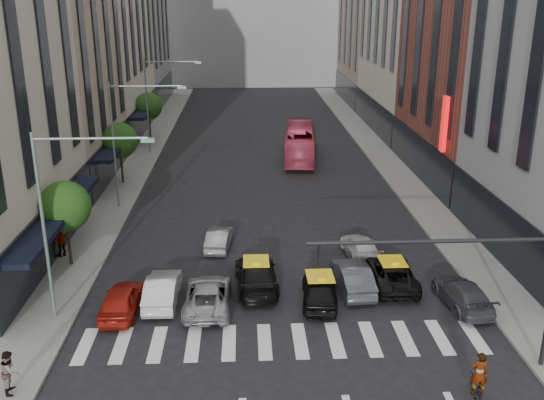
{
  "coord_description": "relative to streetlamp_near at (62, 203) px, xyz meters",
  "views": [
    {
      "loc": [
        -1.79,
        -22.23,
        14.81
      ],
      "look_at": [
        -0.28,
        9.53,
        4.0
      ],
      "focal_mm": 40.0,
      "sensor_mm": 36.0,
      "label": 1
    }
  ],
  "objects": [
    {
      "name": "streetlamp_near",
      "position": [
        0.0,
        0.0,
        0.0
      ],
      "size": [
        5.38,
        0.25,
        9.0
      ],
      "color": "gray",
      "rests_on": "sidewalk_left"
    },
    {
      "name": "building_right_d",
      "position": [
        27.04,
        61.0,
        8.1
      ],
      "size": [
        8.0,
        18.0,
        28.0
      ],
      "primitive_type": "cube",
      "color": "tan",
      "rests_on": "ground"
    },
    {
      "name": "car_white_front",
      "position": [
        4.04,
        1.45,
        -5.18
      ],
      "size": [
        1.56,
        4.43,
        1.46
      ],
      "primitive_type": "imported",
      "rotation": [
        0.0,
        0.0,
        3.14
      ],
      "color": "silver",
      "rests_on": "ground"
    },
    {
      "name": "pedestrian_near",
      "position": [
        -0.9,
        -5.82,
        -4.87
      ],
      "size": [
        0.81,
        0.96,
        1.77
      ],
      "primitive_type": "imported",
      "rotation": [
        0.0,
        0.0,
        1.74
      ],
      "color": "gray",
      "rests_on": "sidewalk_left"
    },
    {
      "name": "tree_mid",
      "position": [
        -1.76,
        22.0,
        -2.25
      ],
      "size": [
        2.88,
        2.88,
        4.95
      ],
      "color": "black",
      "rests_on": "sidewalk_left"
    },
    {
      "name": "car_row2_left",
      "position": [
        6.64,
        8.28,
        -5.28
      ],
      "size": [
        1.73,
        3.91,
        1.25
      ],
      "primitive_type": "imported",
      "rotation": [
        0.0,
        0.0,
        3.03
      ],
      "color": "#949498",
      "rests_on": "ground"
    },
    {
      "name": "liberty_sign",
      "position": [
        22.64,
        16.0,
        0.1
      ],
      "size": [
        0.3,
        0.7,
        4.0
      ],
      "color": "red",
      "rests_on": "ground"
    },
    {
      "name": "car_row2_right",
      "position": [
        15.05,
        6.55,
        -5.28
      ],
      "size": [
        2.13,
        4.44,
        1.25
      ],
      "primitive_type": "imported",
      "rotation": [
        0.0,
        0.0,
        3.23
      ],
      "color": "#BCBCBC",
      "rests_on": "ground"
    },
    {
      "name": "car_grey_mid",
      "position": [
        13.85,
        2.38,
        -5.16
      ],
      "size": [
        1.86,
        4.6,
        1.48
      ],
      "primitive_type": "imported",
      "rotation": [
        0.0,
        0.0,
        3.21
      ],
      "color": "#3A3C41",
      "rests_on": "ground"
    },
    {
      "name": "tree_far",
      "position": [
        -1.76,
        38.0,
        -2.25
      ],
      "size": [
        2.88,
        2.88,
        4.95
      ],
      "color": "black",
      "rests_on": "sidewalk_left"
    },
    {
      "name": "rider",
      "position": [
        17.04,
        -7.03,
        -4.03
      ],
      "size": [
        0.72,
        0.51,
        1.85
      ],
      "primitive_type": "imported",
      "rotation": [
        0.0,
        0.0,
        3.04
      ],
      "color": "gray",
      "rests_on": "motorcycle"
    },
    {
      "name": "streetlamp_far",
      "position": [
        0.0,
        32.0,
        0.0
      ],
      "size": [
        5.38,
        0.25,
        9.0
      ],
      "color": "gray",
      "rests_on": "sidewalk_left"
    },
    {
      "name": "sidewalk_left",
      "position": [
        -1.46,
        26.0,
        -5.83
      ],
      "size": [
        3.0,
        96.0,
        0.15
      ],
      "primitive_type": "cube",
      "color": "slate",
      "rests_on": "ground"
    },
    {
      "name": "traffic_signal",
      "position": [
        17.74,
        -5.0,
        -1.43
      ],
      "size": [
        10.1,
        0.2,
        6.0
      ],
      "color": "black",
      "rests_on": "ground"
    },
    {
      "name": "building_right_b",
      "position": [
        27.04,
        23.0,
        7.1
      ],
      "size": [
        8.0,
        18.0,
        26.0
      ],
      "primitive_type": "cube",
      "color": "brown",
      "rests_on": "ground"
    },
    {
      "name": "building_left_b",
      "position": [
        -6.96,
        24.0,
        6.1
      ],
      "size": [
        8.0,
        16.0,
        24.0
      ],
      "primitive_type": "cube",
      "color": "tan",
      "rests_on": "ground"
    },
    {
      "name": "car_silver",
      "position": [
        6.34,
        0.8,
        -5.22
      ],
      "size": [
        2.3,
        4.92,
        1.36
      ],
      "primitive_type": "imported",
      "rotation": [
        0.0,
        0.0,
        3.13
      ],
      "color": "#96969B",
      "rests_on": "ground"
    },
    {
      "name": "car_grey_curb",
      "position": [
        19.04,
        0.36,
        -5.24
      ],
      "size": [
        2.22,
        4.69,
        1.32
      ],
      "primitive_type": "imported",
      "rotation": [
        0.0,
        0.0,
        3.22
      ],
      "color": "#3B3D42",
      "rests_on": "ground"
    },
    {
      "name": "pedestrian_far",
      "position": [
        -2.56,
        7.14,
        -4.86
      ],
      "size": [
        1.11,
        0.95,
        1.79
      ],
      "primitive_type": "imported",
      "rotation": [
        0.0,
        0.0,
        3.73
      ],
      "color": "gray",
      "rests_on": "sidewalk_left"
    },
    {
      "name": "sidewalk_right",
      "position": [
        21.54,
        26.0,
        -5.83
      ],
      "size": [
        3.0,
        96.0,
        0.15
      ],
      "primitive_type": "cube",
      "color": "slate",
      "rests_on": "ground"
    },
    {
      "name": "taxi_left",
      "position": [
        8.8,
        2.82,
        -5.14
      ],
      "size": [
        2.39,
        5.38,
        1.53
      ],
      "primitive_type": "imported",
      "rotation": [
        0.0,
        0.0,
        3.19
      ],
      "color": "black",
      "rests_on": "ground"
    },
    {
      "name": "tree_near",
      "position": [
        -1.76,
        6.0,
        -2.25
      ],
      "size": [
        2.88,
        2.88,
        4.95
      ],
      "color": "black",
      "rests_on": "sidewalk_left"
    },
    {
      "name": "car_red",
      "position": [
        2.17,
        0.44,
        -5.19
      ],
      "size": [
        1.81,
        4.24,
        1.43
      ],
      "primitive_type": "imported",
      "rotation": [
        0.0,
        0.0,
        3.11
      ],
      "color": "maroon",
      "rests_on": "ground"
    },
    {
      "name": "taxi_center",
      "position": [
        11.94,
        0.98,
        -5.17
      ],
      "size": [
        2.13,
        4.46,
        1.47
      ],
      "primitive_type": "imported",
      "rotation": [
        0.0,
        0.0,
        3.05
      ],
      "color": "black",
      "rests_on": "ground"
    },
    {
      "name": "streetlamp_mid",
      "position": [
        0.0,
        16.0,
        0.0
      ],
      "size": [
        5.38,
        0.25,
        9.0
      ],
      "color": "gray",
      "rests_on": "sidewalk_left"
    },
    {
      "name": "ground",
      "position": [
        10.04,
        -4.0,
        -5.9
      ],
      "size": [
        160.0,
        160.0,
        0.0
      ],
      "primitive_type": "plane",
      "color": "black",
      "rests_on": "ground"
    },
    {
      "name": "taxi_right",
      "position": [
        16.03,
        2.79,
        -5.21
      ],
      "size": [
        2.46,
        5.05,
        1.38
      ],
      "primitive_type": "imported",
      "rotation": [
        0.0,
        0.0,
        3.11
      ],
      "color": "black",
      "rests_on": "ground"
    },
    {
      "name": "motorcycle",
      "position": [
        17.04,
        -7.03,
        -5.43
      ],
      "size": [
        0.82,
        1.87,
        0.95
      ],
      "primitive_type": "imported",
      "rotation": [
        0.0,
        0.0,
        3.04
      ],
      "color": "black",
      "rests_on": "ground"
    },
    {
      "name": "bus",
      "position": [
        13.52,
        29.43,
        -4.37
      ],
      "size": [
        3.62,
        11.2,
        3.07
      ],
      "primitive_type": "imported",
      "rotation": [
        0.0,
        0.0,
        3.05
      ],
      "color": "#C63A56",
      "rests_on": "ground"
    }
  ]
}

